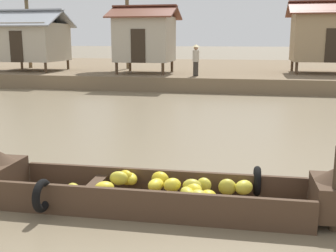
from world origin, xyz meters
TOP-DOWN VIEW (x-y plane):
  - ground_plane at (0.00, 10.00)m, footprint 300.00×300.00m
  - riverbank_strip at (0.00, 29.47)m, footprint 160.00×20.00m
  - banana_boat at (-0.39, 4.92)m, footprint 6.02×1.85m
  - stilt_house_left at (-12.50, 22.62)m, footprint 4.43×3.90m
  - stilt_house_mid_left at (-5.08, 22.14)m, footprint 3.74×3.48m
  - stilt_house_mid_right at (5.20, 24.10)m, footprint 4.68×3.68m
  - vendor_person at (-1.95, 20.79)m, footprint 0.44×0.44m

SIDE VIEW (x-z plane):
  - ground_plane at x=0.00m, z-range 0.00..0.00m
  - banana_boat at x=-0.39m, z-range -0.13..0.70m
  - riverbank_strip at x=0.00m, z-range 0.00..0.76m
  - vendor_person at x=-1.95m, z-range 0.86..2.52m
  - stilt_house_left at x=-12.50m, z-range 0.72..4.44m
  - stilt_house_mid_left at x=-5.08m, z-range 0.86..4.67m
  - stilt_house_mid_right at x=5.20m, z-range 0.84..4.91m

